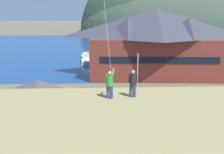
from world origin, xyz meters
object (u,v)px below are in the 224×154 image
parked_car_front_row_silver (190,123)px  person_kite_flyer (110,84)px  parked_car_back_row_left (138,125)px  wharf_dock (103,61)px  parked_car_mid_row_near (87,122)px  person_companion (133,83)px  moored_boat_inner_slip (87,59)px  harbor_lodge (155,41)px  parking_light_pole (137,73)px  moored_boat_wharfside (89,58)px  moored_boat_outer_mooring (119,61)px  parked_car_front_row_end (164,102)px  parked_car_mid_row_far (85,101)px  storage_shed_near_lot (39,100)px

parked_car_front_row_silver → person_kite_flyer: bearing=-138.9°
parked_car_back_row_left → wharf_dock: bearing=95.7°
person_kite_flyer → wharf_dock: bearing=90.7°
parked_car_mid_row_near → person_companion: person_companion is taller
moored_boat_inner_slip → wharf_dock: bearing=-20.6°
harbor_lodge → parking_light_pole: harbor_lodge is taller
person_kite_flyer → person_companion: person_kite_flyer is taller
wharf_dock → moored_boat_wharfside: bearing=141.0°
harbor_lodge → wharf_dock: (-9.64, 11.69, -6.10)m
moored_boat_outer_mooring → person_kite_flyer: bearing=-94.5°
parked_car_front_row_silver → parked_car_front_row_end: size_ratio=0.99×
moored_boat_wharfside → parked_car_front_row_end: (10.59, -31.09, 0.34)m
wharf_dock → moored_boat_outer_mooring: size_ratio=1.21×
parked_car_front_row_silver → parking_light_pole: parking_light_pole is taller
person_companion → parking_light_pole: bearing=80.8°
moored_boat_wharfside → wharf_dock: bearing=-39.0°
parked_car_mid_row_far → parked_car_front_row_end: size_ratio=1.00×
moored_boat_wharfside → parked_car_back_row_left: 37.42m
moored_boat_outer_mooring → harbor_lodge: bearing=-60.0°
parked_car_back_row_left → parked_car_mid_row_near: bearing=171.6°
moored_boat_inner_slip → storage_shed_near_lot: bearing=-95.4°
harbor_lodge → parked_car_front_row_end: harbor_lodge is taller
moored_boat_inner_slip → parked_car_back_row_left: moored_boat_inner_slip is taller
parked_car_front_row_silver → parked_car_front_row_end: same height
parked_car_back_row_left → person_companion: 9.31m
wharf_dock → person_kite_flyer: bearing=-89.3°
parking_light_pole → person_kite_flyer: person_kite_flyer is taller
parking_light_pole → parked_car_front_row_silver: bearing=-69.3°
harbor_lodge → person_kite_flyer: bearing=-107.3°
parked_car_front_row_end → parked_car_mid_row_far: bearing=174.7°
parked_car_back_row_left → parked_car_front_row_end: (3.91, 5.73, 0.00)m
parked_car_mid_row_far → parked_car_front_row_end: (9.42, -0.87, 0.00)m
storage_shed_near_lot → moored_boat_inner_slip: bearing=84.6°
storage_shed_near_lot → moored_boat_inner_slip: 32.46m
person_kite_flyer → person_companion: bearing=7.3°
storage_shed_near_lot → parking_light_pole: parking_light_pole is taller
wharf_dock → parking_light_pole: size_ratio=1.66×
wharf_dock → parking_light_pole: 24.70m
moored_boat_outer_mooring → parked_car_mid_row_far: moored_boat_outer_mooring is taller
moored_boat_outer_mooring → parked_car_back_row_left: (-0.26, -32.83, 0.34)m
harbor_lodge → person_kite_flyer: harbor_lodge is taller
harbor_lodge → person_companion: harbor_lodge is taller
parked_car_back_row_left → person_companion: person_companion is taller
harbor_lodge → parked_car_back_row_left: size_ratio=5.91×
parked_car_back_row_left → parked_car_front_row_end: 6.94m
parked_car_mid_row_near → parked_car_front_row_end: same height
moored_boat_inner_slip → moored_boat_outer_mooring: bearing=-20.3°
moored_boat_outer_mooring → parked_car_mid_row_near: moored_boat_outer_mooring is taller
storage_shed_near_lot → parked_car_mid_row_near: (5.23, -2.55, -1.39)m
parked_car_mid_row_far → person_kite_flyer: size_ratio=2.33×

